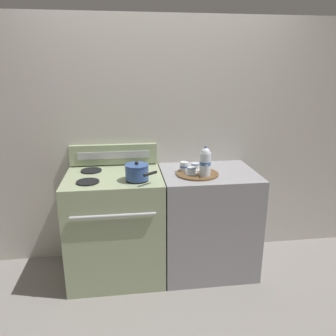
# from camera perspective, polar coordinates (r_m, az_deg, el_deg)

# --- Properties ---
(ground_plane) EXTENTS (6.00, 6.00, 0.00)m
(ground_plane) POSITION_cam_1_polar(r_m,az_deg,el_deg) (3.14, -0.94, -17.04)
(ground_plane) COLOR gray
(wall_back) EXTENTS (6.00, 0.05, 2.20)m
(wall_back) POSITION_cam_1_polar(r_m,az_deg,el_deg) (3.03, -1.81, 4.42)
(wall_back) COLOR beige
(wall_back) RESTS_ON ground
(stove) EXTENTS (0.79, 0.69, 0.92)m
(stove) POSITION_cam_1_polar(r_m,az_deg,el_deg) (2.90, -9.07, -9.89)
(stove) COLOR #9EAD84
(stove) RESTS_ON ground
(control_panel) EXTENTS (0.78, 0.05, 0.18)m
(control_panel) POSITION_cam_1_polar(r_m,az_deg,el_deg) (2.99, -9.44, 2.34)
(control_panel) COLOR #9EAD84
(control_panel) RESTS_ON stove
(side_counter) EXTENTS (0.80, 0.66, 0.91)m
(side_counter) POSITION_cam_1_polar(r_m,az_deg,el_deg) (2.98, 6.81, -9.06)
(side_counter) COLOR #939399
(side_counter) RESTS_ON ground
(saucepan) EXTENTS (0.24, 0.26, 0.15)m
(saucepan) POSITION_cam_1_polar(r_m,az_deg,el_deg) (2.56, -5.40, -0.66)
(saucepan) COLOR #335193
(saucepan) RESTS_ON stove
(serving_tray) EXTENTS (0.35, 0.35, 0.01)m
(serving_tray) POSITION_cam_1_polar(r_m,az_deg,el_deg) (2.73, 5.10, -1.01)
(serving_tray) COLOR brown
(serving_tray) RESTS_ON side_counter
(teapot) EXTENTS (0.09, 0.15, 0.25)m
(teapot) POSITION_cam_1_polar(r_m,az_deg,el_deg) (2.63, 6.52, 1.07)
(teapot) COLOR silver
(teapot) RESTS_ON serving_tray
(teacup_left) EXTENTS (0.11, 0.11, 0.06)m
(teacup_left) POSITION_cam_1_polar(r_m,az_deg,el_deg) (2.81, 4.77, 0.27)
(teacup_left) COLOR silver
(teacup_left) RESTS_ON serving_tray
(teacup_right) EXTENTS (0.11, 0.11, 0.06)m
(teacup_right) POSITION_cam_1_polar(r_m,az_deg,el_deg) (2.69, 4.10, -0.45)
(teacup_right) COLOR silver
(teacup_right) RESTS_ON serving_tray
(creamer_jug) EXTENTS (0.07, 0.07, 0.08)m
(creamer_jug) POSITION_cam_1_polar(r_m,az_deg,el_deg) (2.77, 2.81, 0.28)
(creamer_jug) COLOR silver
(creamer_jug) RESTS_ON serving_tray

